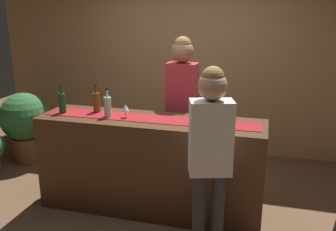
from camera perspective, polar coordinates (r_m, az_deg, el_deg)
The scene contains 12 objects.
ground_plane at distance 4.06m, azimuth -2.63°, elevation -14.13°, with size 10.00×10.00×0.00m, color brown.
back_wall at distance 5.38m, azimuth 3.46°, elevation 9.78°, with size 6.00×0.12×2.90m, color tan.
bar_counter at distance 3.83m, azimuth -2.73°, elevation -7.69°, with size 2.30×0.60×1.00m, color #472B19.
counter_runner_cloth at distance 3.66m, azimuth -2.83°, elevation -0.49°, with size 2.18×0.28×0.01m, color maroon.
wine_bottle_green at distance 3.99m, azimuth -16.20°, elevation 1.92°, with size 0.07×0.07×0.30m.
wine_bottle_clear at distance 3.73m, azimuth -9.41°, elevation 1.40°, with size 0.07×0.07×0.30m.
wine_bottle_amber at distance 3.93m, azimuth -11.10°, elevation 2.08°, with size 0.07×0.07×0.30m.
wine_glass_near_customer at distance 3.41m, azimuth 7.96°, elevation -0.10°, with size 0.07×0.07×0.14m.
wine_glass_mid_counter at distance 3.68m, azimuth -6.66°, elevation 1.18°, with size 0.07×0.07×0.14m.
bartender at distance 4.12m, azimuth 2.21°, elevation 3.03°, with size 0.35×0.25×1.78m.
customer_sipping at distance 2.95m, azimuth 6.66°, elevation -4.60°, with size 0.38×0.29×1.65m.
potted_plant_tall at distance 5.37m, azimuth -21.41°, elevation -1.01°, with size 0.66×0.66×0.97m.
Camera 1 is at (1.10, -3.33, 2.06)m, focal length 39.01 mm.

